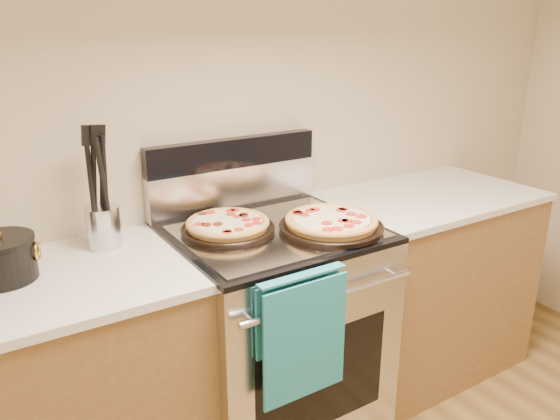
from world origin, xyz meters
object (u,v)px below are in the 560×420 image
range_body (273,337)px  pepperoni_pizza_front (331,223)px  pepperoni_pizza_back (228,225)px  utensil_crock (104,227)px  saucepan (1,261)px

range_body → pepperoni_pizza_front: 0.55m
pepperoni_pizza_front → pepperoni_pizza_back: bearing=150.4°
utensil_crock → saucepan: utensil_crock is taller
pepperoni_pizza_front → saucepan: 1.13m
range_body → saucepan: bearing=173.7°
pepperoni_pizza_back → pepperoni_pizza_front: bearing=-29.6°
range_body → utensil_crock: size_ratio=6.03×
range_body → pepperoni_pizza_back: size_ratio=2.59×
utensil_crock → pepperoni_pizza_front: bearing=-23.5°
range_body → pepperoni_pizza_back: (-0.16, 0.06, 0.50)m
pepperoni_pizza_back → pepperoni_pizza_front: size_ratio=0.89×
pepperoni_pizza_front → saucepan: bearing=168.2°
pepperoni_pizza_back → utensil_crock: (-0.42, 0.14, 0.04)m
pepperoni_pizza_front → utensil_crock: (-0.76, 0.33, 0.03)m
range_body → saucepan: size_ratio=4.36×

